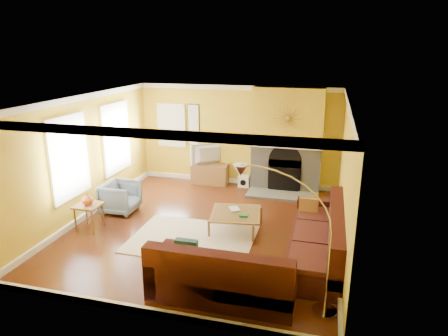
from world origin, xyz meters
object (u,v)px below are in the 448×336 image
(coffee_table, at_px, (236,221))
(armchair, at_px, (120,197))
(arc_lamp, at_px, (287,242))
(media_console, at_px, (210,174))
(sectional_sofa, at_px, (259,235))
(side_table, at_px, (89,217))

(coffee_table, bearing_deg, armchair, 174.61)
(arc_lamp, bearing_deg, media_console, 117.74)
(sectional_sofa, bearing_deg, armchair, 159.84)
(coffee_table, distance_m, armchair, 2.80)
(sectional_sofa, relative_size, coffee_table, 3.46)
(sectional_sofa, height_order, side_table, sectional_sofa)
(sectional_sofa, distance_m, media_console, 4.24)
(side_table, xyz_separation_m, arc_lamp, (4.23, -1.59, 0.79))
(armchair, distance_m, arc_lamp, 4.87)
(side_table, bearing_deg, sectional_sofa, -4.33)
(sectional_sofa, bearing_deg, side_table, 175.67)
(coffee_table, bearing_deg, arc_lamp, -61.30)
(sectional_sofa, relative_size, side_table, 6.30)
(side_table, height_order, arc_lamp, arc_lamp)
(armchair, relative_size, arc_lamp, 0.37)
(armchair, distance_m, side_table, 1.01)
(coffee_table, distance_m, arc_lamp, 2.79)
(sectional_sofa, distance_m, armchair, 3.68)
(coffee_table, relative_size, arc_lamp, 0.47)
(coffee_table, relative_size, side_table, 1.82)
(armchair, bearing_deg, sectional_sofa, -111.93)
(armchair, xyz_separation_m, arc_lamp, (4.06, -2.59, 0.71))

